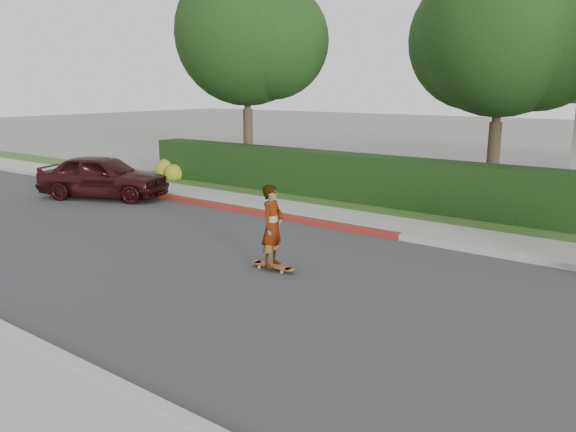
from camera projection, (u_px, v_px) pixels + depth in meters
name	position (u px, v px, depth m)	size (l,w,h in m)	color
ground	(255.00, 278.00, 10.55)	(120.00, 120.00, 0.00)	slate
road	(255.00, 278.00, 10.55)	(60.00, 8.00, 0.01)	#2D2D30
curb_near	(53.00, 356.00, 7.34)	(60.00, 0.20, 0.15)	#9E9E99
curb_far	(363.00, 230.00, 13.73)	(60.00, 0.20, 0.15)	#9E9E99
curb_red_section	(216.00, 205.00, 16.65)	(12.00, 0.21, 0.15)	maroon
sidewalk_far	(380.00, 224.00, 14.43)	(60.00, 1.60, 0.12)	gray
planting_strip	(407.00, 213.00, 15.68)	(60.00, 1.60, 0.10)	#2D4C1E
hedge	(329.00, 176.00, 17.74)	(15.00, 1.00, 1.50)	black
flowering_shrub	(169.00, 171.00, 21.58)	(1.40, 1.00, 0.90)	#2D4C19
tree_left	(250.00, 37.00, 20.53)	(5.99, 5.21, 8.00)	#33261C
tree_center	(505.00, 36.00, 15.73)	(5.66, 4.84, 7.44)	#33261C
skateboard	(273.00, 266.00, 10.97)	(1.02, 0.24, 0.09)	#D28739
skateboarder	(272.00, 226.00, 10.79)	(0.58, 0.38, 1.59)	white
car_maroon	(103.00, 176.00, 17.95)	(1.66, 4.13, 1.41)	black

